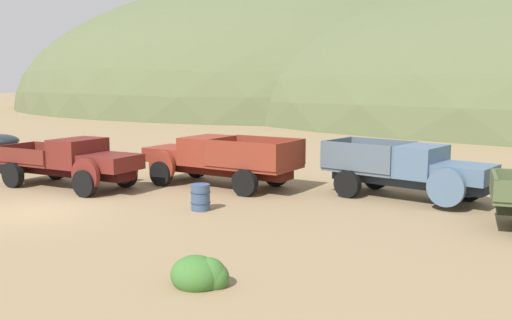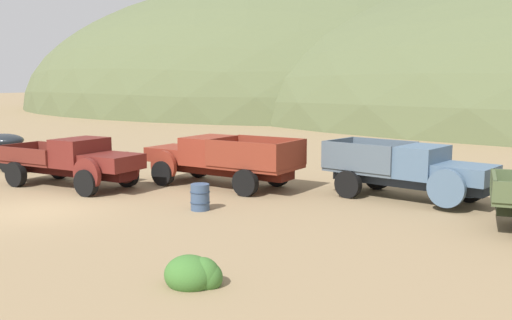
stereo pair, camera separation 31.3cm
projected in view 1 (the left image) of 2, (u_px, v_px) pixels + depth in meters
ground_plane at (37, 211)px, 17.58m from camera, size 300.00×300.00×0.00m
hill_distant at (305, 106)px, 89.69m from camera, size 92.96×79.80×38.43m
car_primer_gray at (4, 151)px, 26.17m from camera, size 4.76×2.42×1.57m
truck_oxblood at (77, 162)px, 21.21m from camera, size 6.16×2.44×1.89m
truck_rust_red at (210, 159)px, 21.89m from camera, size 6.39×2.81×1.91m
truck_chalk_blue at (416, 171)px, 19.07m from camera, size 5.93×3.14×1.91m
oil_drum_by_truck at (201, 197)px, 17.69m from camera, size 0.63×0.63×0.83m
bush_between_trucks at (202, 276)px, 11.20m from camera, size 1.17×0.94×0.78m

